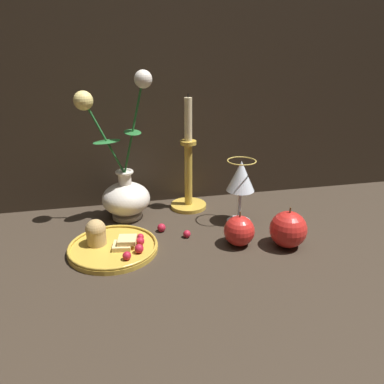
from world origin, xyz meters
TOP-DOWN VIEW (x-y plane):
  - ground_plane at (0.00, 0.00)m, footprint 2.40×2.40m
  - vase at (-0.10, 0.13)m, footprint 0.18×0.12m
  - plate_with_pastries at (-0.14, -0.03)m, footprint 0.19×0.19m
  - wine_glass at (0.17, 0.04)m, footprint 0.07×0.07m
  - candlestick at (0.07, 0.16)m, footprint 0.10×0.10m
  - apple_beside_vase at (0.24, -0.10)m, footprint 0.08×0.08m
  - apple_near_glass at (0.13, -0.07)m, footprint 0.07×0.07m
  - berry_near_plate at (-0.02, 0.03)m, footprint 0.02×0.02m
  - berry_front_center at (0.03, -0.01)m, footprint 0.02×0.02m

SIDE VIEW (x-z plane):
  - ground_plane at x=0.00m, z-range 0.00..0.00m
  - berry_front_center at x=0.03m, z-range 0.00..0.02m
  - berry_near_plate at x=-0.02m, z-range 0.00..0.02m
  - plate_with_pastries at x=-0.14m, z-range -0.02..0.05m
  - apple_near_glass at x=0.13m, z-range -0.01..0.07m
  - apple_beside_vase at x=0.24m, z-range -0.01..0.09m
  - vase at x=-0.10m, z-range -0.10..0.27m
  - candlestick at x=0.07m, z-range -0.06..0.24m
  - wine_glass at x=0.17m, z-range 0.03..0.20m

